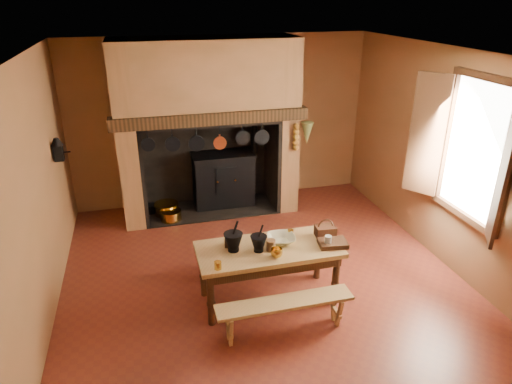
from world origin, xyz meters
TOP-DOWN VIEW (x-y plane):
  - floor at (0.00, 0.00)m, footprint 5.50×5.50m
  - ceiling at (0.00, 0.00)m, footprint 5.50×5.50m
  - back_wall at (0.00, 2.75)m, footprint 5.00×0.02m
  - wall_left at (-2.50, 0.00)m, footprint 0.02×5.50m
  - wall_right at (2.50, 0.00)m, footprint 0.02×5.50m
  - wall_front at (0.00, -2.75)m, footprint 5.00×0.02m
  - chimney_breast at (-0.30, 2.31)m, footprint 2.95×0.96m
  - iron_range at (-0.04, 2.45)m, footprint 1.12×0.55m
  - hearth_pans at (-1.05, 2.22)m, footprint 0.51×0.62m
  - hanging_pans at (-0.34, 1.81)m, footprint 1.92×0.29m
  - onion_string at (1.00, 1.79)m, footprint 0.12×0.10m
  - herb_bunch at (1.18, 1.79)m, footprint 0.20×0.20m
  - window at (2.35, -0.40)m, footprint 0.39×1.75m
  - wall_coffee_mill at (-2.42, 1.55)m, footprint 0.23×0.16m
  - work_table at (-0.05, -0.33)m, footprint 1.65×0.73m
  - bench_front at (-0.05, -0.94)m, footprint 1.48×0.26m
  - bench_back at (-0.05, 0.29)m, footprint 1.52×0.27m
  - mortar_large at (-0.45, -0.29)m, footprint 0.22×0.22m
  - mortar_small at (-0.18, -0.37)m, footprint 0.19×0.19m
  - coffee_grinder at (-0.46, -0.18)m, footprint 0.18×0.15m
  - brass_mug_a at (-0.69, -0.61)m, footprint 0.10×0.10m
  - brass_mug_b at (0.28, -0.13)m, footprint 0.09×0.09m
  - mixing_bowl at (0.13, -0.24)m, footprint 0.36×0.36m
  - stoneware_crock at (-0.04, -0.39)m, footprint 0.11×0.11m
  - glass_jar at (0.61, -0.48)m, footprint 0.11×0.11m
  - wicker_basket at (0.68, -0.24)m, footprint 0.25×0.19m
  - wooden_tray at (0.68, -0.47)m, footprint 0.35×0.27m
  - brass_cup at (-0.02, -0.55)m, footprint 0.16×0.16m

SIDE VIEW (x-z plane):
  - floor at x=0.00m, z-range 0.00..0.00m
  - hearth_pans at x=-1.05m, z-range -0.01..0.19m
  - bench_front at x=-0.05m, z-range 0.10..0.52m
  - bench_back at x=-0.05m, z-range 0.11..0.54m
  - iron_range at x=-0.04m, z-range -0.32..1.28m
  - work_table at x=-0.05m, z-range 0.25..0.96m
  - wooden_tray at x=0.68m, z-range 0.72..0.77m
  - brass_mug_b at x=0.28m, z-range 0.72..0.80m
  - mixing_bowl at x=0.13m, z-range 0.72..0.80m
  - brass_mug_a at x=-0.69m, z-range 0.72..0.80m
  - brass_cup at x=-0.02m, z-range 0.72..0.82m
  - stoneware_crock at x=-0.04m, z-range 0.72..0.85m
  - glass_jar at x=0.61m, z-range 0.72..0.86m
  - coffee_grinder at x=-0.46m, z-range 0.69..0.88m
  - wicker_basket at x=0.68m, z-range 0.68..0.90m
  - mortar_small at x=-0.18m, z-range 0.66..0.99m
  - mortar_large at x=-0.45m, z-range 0.65..1.02m
  - onion_string at x=1.00m, z-range 1.10..1.56m
  - hanging_pans at x=-0.34m, z-range 1.23..1.50m
  - herb_bunch at x=1.18m, z-range 1.21..1.56m
  - back_wall at x=0.00m, z-range 0.00..2.80m
  - wall_left at x=-2.50m, z-range 0.00..2.80m
  - wall_right at x=2.50m, z-range 0.00..2.80m
  - wall_front at x=0.00m, z-range 0.00..2.80m
  - wall_coffee_mill at x=-2.42m, z-range 1.36..1.67m
  - window at x=2.35m, z-range 0.82..2.58m
  - chimney_breast at x=-0.30m, z-range 0.41..3.21m
  - ceiling at x=0.00m, z-range 2.80..2.80m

